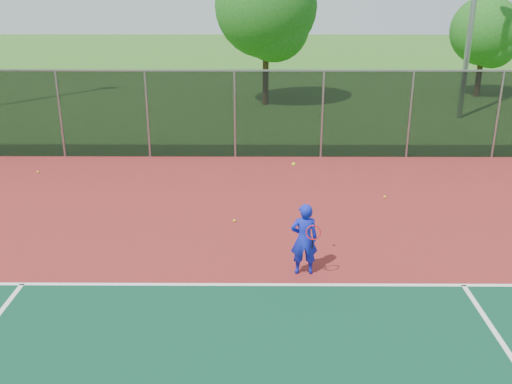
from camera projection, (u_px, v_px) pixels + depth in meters
ground at (399, 384)px, 8.79m from camera, size 120.00×120.00×0.00m
court_apron at (374, 313)px, 10.66m from camera, size 30.00×20.00×0.02m
fence_back at (322, 113)px, 19.49m from camera, size 30.00×0.06×3.03m
tennis_player at (304, 239)px, 11.82m from camera, size 0.59×0.61×2.42m
practice_ball_0 at (385, 197)px, 16.23m from camera, size 0.07×0.07×0.07m
practice_ball_1 at (38, 172)px, 18.33m from camera, size 0.07×0.07×0.07m
practice_ball_2 at (234, 221)px, 14.62m from camera, size 0.07×0.07×0.07m
tree_back_left at (268, 11)px, 26.88m from camera, size 4.85×4.85×7.12m
tree_back_mid at (487, 34)px, 29.27m from camera, size 3.51×3.51×5.15m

